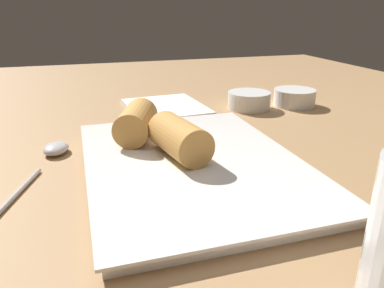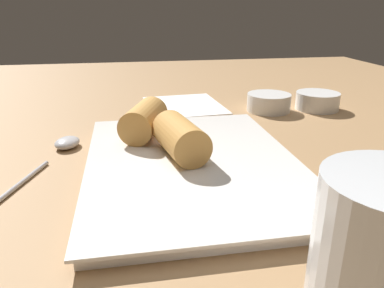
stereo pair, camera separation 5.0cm
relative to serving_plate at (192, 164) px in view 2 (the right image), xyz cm
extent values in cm
cube|color=#A87F54|center=(1.23, 2.43, -1.76)|extent=(180.00, 140.00, 2.00)
cube|color=white|center=(0.00, 0.00, -0.16)|extent=(32.09, 23.17, 1.20)
cube|color=white|center=(0.00, 0.00, 0.59)|extent=(33.38, 24.10, 0.30)
cylinder|color=#D19347|center=(-1.11, -1.19, 2.98)|extent=(9.34, 6.07, 4.47)
sphere|color=#B23D2D|center=(-4.68, -1.90, 2.98)|extent=(2.91, 2.91, 2.91)
cylinder|color=#D19347|center=(-8.89, -4.96, 2.98)|extent=(9.64, 7.13, 4.47)
sphere|color=#56843D|center=(-12.32, -3.72, 2.98)|extent=(2.91, 2.91, 2.91)
cylinder|color=white|center=(-23.17, 18.22, 0.81)|extent=(7.82, 7.82, 3.15)
cylinder|color=#DBBC89|center=(-23.17, 18.22, 2.10)|extent=(6.41, 6.41, 0.57)
cylinder|color=white|center=(-22.67, 27.45, 0.81)|extent=(7.82, 7.82, 3.15)
cylinder|color=maroon|center=(-22.67, 27.45, 2.10)|extent=(6.41, 6.41, 0.57)
cylinder|color=silver|center=(0.97, -19.08, -0.51)|extent=(11.93, 4.34, 0.50)
ellipsoid|color=silver|center=(-10.22, -15.41, -0.06)|extent=(4.83, 4.23, 1.40)
cube|color=white|center=(-27.86, 3.41, -0.46)|extent=(16.87, 14.70, 0.60)
camera|label=1|loc=(38.35, -11.82, 17.66)|focal=35.00mm
camera|label=2|loc=(39.52, -6.96, 17.66)|focal=35.00mm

